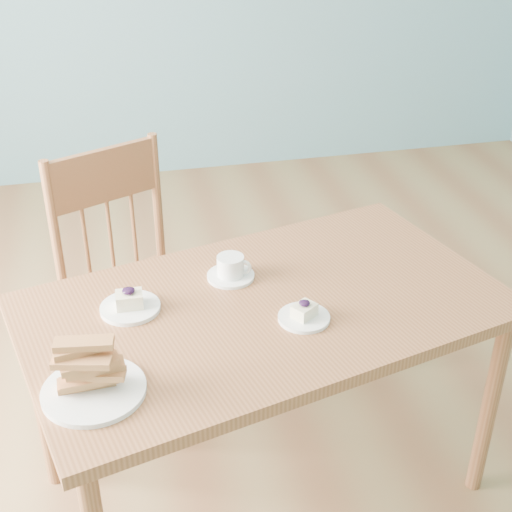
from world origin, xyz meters
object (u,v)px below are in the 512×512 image
at_px(cheesecake_plate_near, 304,315).
at_px(biscotti_plate, 92,376).
at_px(dining_chair, 133,284).
at_px(coffee_cup, 231,269).
at_px(dining_table, 265,323).
at_px(cheesecake_plate_far, 130,304).

bearing_deg(cheesecake_plate_near, biscotti_plate, -162.62).
bearing_deg(biscotti_plate, cheesecake_plate_near, 17.38).
height_order(dining_chair, coffee_cup, dining_chair).
bearing_deg(dining_table, dining_chair, 108.64).
xyz_separation_m(dining_table, biscotti_plate, (-0.49, -0.28, 0.12)).
height_order(dining_table, biscotti_plate, biscotti_plate).
relative_size(dining_table, cheesecake_plate_far, 8.88).
bearing_deg(cheesecake_plate_far, dining_table, -7.62).
xyz_separation_m(cheesecake_plate_far, biscotti_plate, (-0.11, -0.33, 0.03)).
bearing_deg(dining_chair, biscotti_plate, -123.90).
relative_size(dining_table, coffee_cup, 10.49).
distance_m(dining_chair, cheesecake_plate_far, 0.55).
bearing_deg(dining_table, biscotti_plate, -163.88).
distance_m(dining_chair, coffee_cup, 0.55).
xyz_separation_m(cheesecake_plate_far, coffee_cup, (0.31, 0.10, 0.01)).
xyz_separation_m(dining_table, cheesecake_plate_far, (-0.38, 0.05, 0.09)).
bearing_deg(coffee_cup, cheesecake_plate_far, -137.66).
bearing_deg(cheesecake_plate_near, coffee_cup, 120.48).
relative_size(dining_table, biscotti_plate, 6.02).
bearing_deg(dining_table, cheesecake_plate_far, 158.35).
distance_m(coffee_cup, biscotti_plate, 0.61).
bearing_deg(dining_table, cheesecake_plate_near, -64.92).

